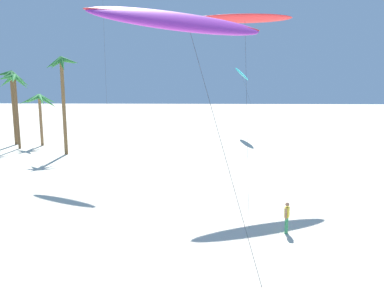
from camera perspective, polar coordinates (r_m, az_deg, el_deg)
palm_tree_0 at (r=51.74m, az=-26.29°, el=8.17°), size 3.65×3.85×9.40m
palm_tree_1 at (r=49.55m, az=-22.72°, el=5.97°), size 4.58×4.81×6.50m
palm_tree_2 at (r=48.22m, az=-25.96°, el=8.23°), size 3.72×3.99×8.91m
palm_tree_3 at (r=42.24m, az=-19.61°, el=10.14°), size 3.61×3.65×10.62m
flying_kite_1 at (r=27.98m, az=8.27°, el=18.81°), size 8.03×11.15×13.02m
flying_kite_3 at (r=54.22m, az=7.71°, el=10.83°), size 3.58×10.37×10.65m
flying_kite_5 at (r=14.76m, az=-0.57°, el=18.39°), size 6.86×10.98×10.56m
person_near_right at (r=19.84m, az=14.57°, el=-10.87°), size 0.31×0.46×1.66m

